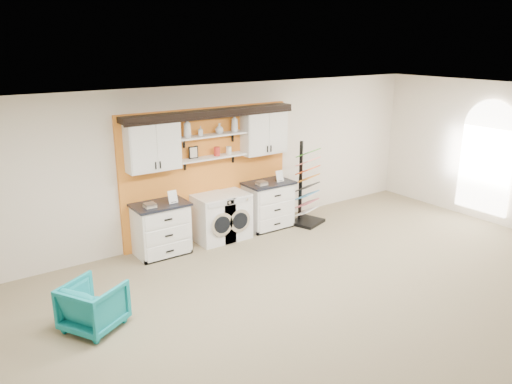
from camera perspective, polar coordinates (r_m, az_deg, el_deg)
floor at (r=6.78m, az=12.16°, el=-14.96°), size 10.00×10.00×0.00m
ceiling at (r=5.83m, az=13.87°, el=9.14°), size 10.00×10.00×0.00m
wall_back at (r=9.20m, az=-5.63°, el=3.41°), size 10.00×0.00×10.00m
accent_panel at (r=9.22m, az=-5.48°, el=2.16°), size 3.40×0.07×2.40m
upper_cabinet_left at (r=8.43m, az=-11.76°, el=5.23°), size 0.90×0.35×0.84m
upper_cabinet_right at (r=9.52m, az=0.88°, el=6.91°), size 0.90×0.35×0.84m
shelf_lower at (r=9.00m, az=-5.02°, el=3.98°), size 1.32×0.28×0.03m
shelf_upper at (r=8.92m, az=-5.09°, el=6.48°), size 1.32×0.28×0.03m
crown_molding at (r=8.87m, az=-5.20°, el=9.02°), size 3.30×0.41×0.13m
window_arched at (r=10.91m, az=24.89°, el=3.97°), size 0.06×1.10×2.25m
picture_frame at (r=8.85m, az=-7.17°, el=4.52°), size 0.18×0.02×0.22m
canister_red at (r=9.03m, az=-4.49°, el=4.65°), size 0.11×0.11×0.16m
canister_cream at (r=9.16m, az=-3.13°, el=4.78°), size 0.10×0.10×0.14m
base_cabinet_left at (r=8.69m, az=-10.79°, el=-4.15°), size 0.93×0.66×0.91m
base_cabinet_right at (r=9.76m, az=1.37°, el=-1.45°), size 0.94×0.66×0.92m
washer at (r=9.12m, az=-5.00°, el=-3.04°), size 0.62×0.71×0.87m
dryer at (r=9.30m, az=-2.99°, el=-2.62°), size 0.61×0.71×0.86m
sample_rack at (r=9.98m, az=5.83°, el=-0.69°), size 0.74×0.68×1.67m
armchair at (r=6.82m, az=-18.08°, el=-12.24°), size 0.93×0.92×0.62m
soap_bottle_a at (r=8.67m, az=-7.87°, el=7.32°), size 0.18×0.18×0.34m
soap_bottle_b at (r=8.80m, az=-6.35°, el=6.95°), size 0.10×0.10×0.17m
soap_bottle_c at (r=8.98m, az=-4.21°, el=7.26°), size 0.19×0.19×0.18m
soap_bottle_d at (r=9.14m, az=-2.47°, el=7.91°), size 0.16×0.16×0.33m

